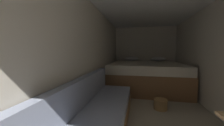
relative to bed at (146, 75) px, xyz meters
name	(u,v)px	position (x,y,z in m)	size (l,w,h in m)	color
ground_plane	(150,111)	(0.00, -1.65, -0.41)	(7.44, 7.44, 0.00)	#A39984
wall_back	(144,54)	(0.00, 1.10, 0.66)	(2.42, 0.05, 2.14)	beige
wall_left	(93,57)	(-1.19, -1.65, 0.66)	(0.05, 5.44, 2.14)	beige
wall_right	(222,58)	(1.19, -1.65, 0.66)	(0.05, 5.44, 2.14)	beige
bed	(146,75)	(0.00, 0.00, 0.00)	(2.20, 2.07, 0.99)	brown
sofa_left	(95,119)	(-0.82, -2.59, -0.17)	(0.74, 2.74, 0.78)	#9E7247
wicker_basket	(161,104)	(0.22, -1.53, -0.31)	(0.27, 0.27, 0.21)	olive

